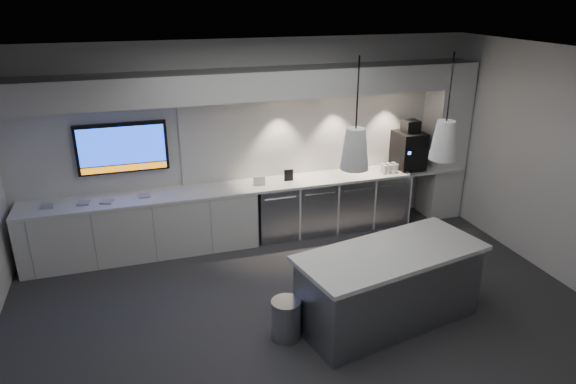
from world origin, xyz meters
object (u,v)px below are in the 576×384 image
object	(u,v)px
wall_tv	(122,148)
coffee_machine	(409,148)
island	(389,286)
bin	(286,319)

from	to	relation	value
wall_tv	coffee_machine	distance (m)	4.46
wall_tv	island	world-z (taller)	wall_tv
wall_tv	bin	bearing A→B (deg)	-60.80
bin	coffee_machine	world-z (taller)	coffee_machine
coffee_machine	bin	bearing A→B (deg)	-140.25
wall_tv	island	distance (m)	4.11
coffee_machine	island	bearing A→B (deg)	-124.30
wall_tv	coffee_machine	world-z (taller)	wall_tv
island	coffee_machine	xyz separation A→B (m)	(1.67, 2.59, 0.76)
island	bin	bearing A→B (deg)	165.94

